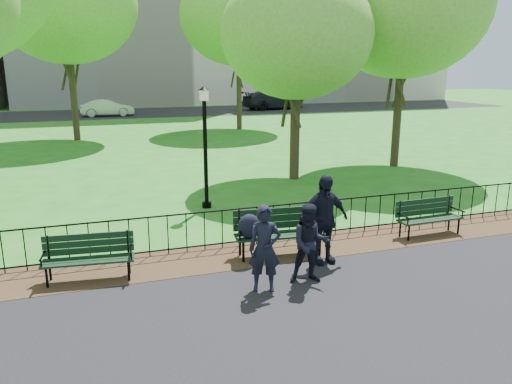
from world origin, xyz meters
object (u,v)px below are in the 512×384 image
object	(u,v)px
tree_near_e	(297,34)
person_mid	(310,243)
sedan_silver	(107,108)
person_right	(324,219)
park_bench_main	(265,227)
tree_mid_e	(405,6)
person_left	(265,249)
tree_far_e	(238,15)
sedan_dark	(273,100)
lamppost	(205,143)
tree_far_c	(65,2)
park_bench_right_a	(428,213)
park_bench_left_a	(88,252)

from	to	relation	value
tree_near_e	person_mid	size ratio (longest dim) A/B	4.72
sedan_silver	person_right	bearing A→B (deg)	-174.44
park_bench_main	tree_mid_e	world-z (taller)	tree_mid_e
park_bench_main	person_left	size ratio (longest dim) A/B	1.24
sedan_silver	tree_far_e	bearing A→B (deg)	-144.63
tree_near_e	sedan_dark	xyz separation A→B (m)	(9.17, 26.62, -4.11)
park_bench_main	lamppost	distance (m)	4.29
lamppost	tree_far_c	xyz separation A→B (m)	(-3.63, 15.08, 5.16)
tree_far_e	person_left	bearing A→B (deg)	-105.70
tree_far_c	person_mid	world-z (taller)	tree_far_c
person_left	lamppost	bearing A→B (deg)	106.18
tree_far_c	person_right	xyz separation A→B (m)	(4.96, -19.85, -6.09)
park_bench_main	park_bench_right_a	world-z (taller)	park_bench_main
person_mid	person_right	world-z (taller)	person_right
tree_near_e	park_bench_right_a	bearing A→B (deg)	-84.25
park_bench_main	sedan_silver	distance (m)	31.73
park_bench_main	tree_far_c	size ratio (longest dim) A/B	0.19
tree_far_e	person_mid	size ratio (longest dim) A/B	6.52
lamppost	sedan_dark	xyz separation A→B (m)	(13.00, 29.26, -1.02)
park_bench_main	park_bench_right_a	xyz separation A→B (m)	(4.20, 0.14, -0.15)
tree_near_e	sedan_dark	distance (m)	28.46
person_mid	person_left	bearing A→B (deg)	-160.90
tree_far_e	sedan_dark	xyz separation A→B (m)	(6.96, 12.52, -6.00)
park_bench_main	tree_near_e	xyz separation A→B (m)	(3.53, 6.75, 4.27)
sedan_silver	park_bench_right_a	bearing A→B (deg)	-168.69
person_mid	sedan_silver	bearing A→B (deg)	108.14
tree_far_c	person_left	distance (m)	21.88
tree_mid_e	park_bench_main	bearing A→B (deg)	-137.41
park_bench_left_a	park_bench_right_a	bearing A→B (deg)	7.19
tree_near_e	tree_far_e	xyz separation A→B (m)	(2.21, 14.10, 1.89)
park_bench_left_a	lamppost	size ratio (longest dim) A/B	0.50
lamppost	tree_near_e	size ratio (longest dim) A/B	0.48
person_right	sedan_dark	distance (m)	35.98
lamppost	person_mid	distance (m)	5.70
lamppost	person_left	bearing A→B (deg)	-92.53
person_right	sedan_silver	size ratio (longest dim) A/B	0.46
tree_far_e	tree_near_e	bearing A→B (deg)	-98.93
lamppost	tree_near_e	world-z (taller)	tree_near_e
person_left	sedan_dark	distance (m)	37.31
park_bench_left_a	person_left	size ratio (longest dim) A/B	1.08
tree_mid_e	person_left	distance (m)	13.70
person_left	sedan_dark	xyz separation A→B (m)	(13.24, 34.88, 0.04)
park_bench_main	tree_far_c	world-z (taller)	tree_far_c
tree_mid_e	lamppost	bearing A→B (deg)	-157.93
park_bench_left_a	lamppost	xyz separation A→B (m)	(3.24, 4.10, 1.32)
park_bench_right_a	tree_far_c	world-z (taller)	tree_far_c
tree_far_c	sedan_silver	world-z (taller)	tree_far_c
park_bench_right_a	person_right	bearing A→B (deg)	-167.27
park_bench_right_a	sedan_silver	distance (m)	32.10
park_bench_right_a	tree_near_e	distance (m)	7.98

